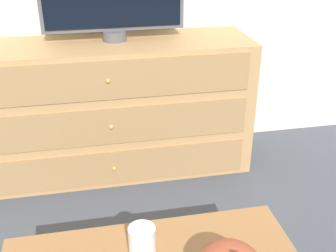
{
  "coord_description": "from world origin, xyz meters",
  "views": [
    {
      "loc": [
        -0.18,
        -2.41,
        1.36
      ],
      "look_at": [
        0.05,
        -1.22,
        0.74
      ],
      "focal_mm": 45.0,
      "sensor_mm": 36.0,
      "label": 1
    }
  ],
  "objects": [
    {
      "name": "ground_plane",
      "position": [
        0.0,
        0.0,
        0.0
      ],
      "size": [
        12.0,
        12.0,
        0.0
      ],
      "primitive_type": "plane",
      "color": "#474C56"
    },
    {
      "name": "drink_cup",
      "position": [
        -0.07,
        -1.45,
        0.47
      ],
      "size": [
        0.08,
        0.08,
        0.11
      ],
      "color": "beige",
      "rests_on": "coffee_table"
    },
    {
      "name": "dresser",
      "position": [
        -0.09,
        -0.25,
        0.38
      ],
      "size": [
        1.57,
        0.45,
        0.75
      ],
      "color": "tan",
      "rests_on": "ground_plane"
    }
  ]
}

